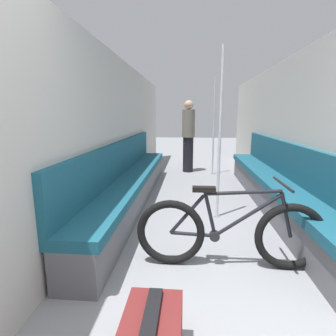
% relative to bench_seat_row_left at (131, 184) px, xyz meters
% --- Properties ---
extents(wall_left, '(0.10, 9.01, 2.21)m').
position_rel_bench_seat_row_left_xyz_m(wall_left, '(-0.24, -0.03, 0.78)').
color(wall_left, beige).
rests_on(wall_left, ground).
extents(wall_right, '(0.10, 9.01, 2.21)m').
position_rel_bench_seat_row_left_xyz_m(wall_right, '(2.38, -0.03, 0.78)').
color(wall_right, beige).
rests_on(wall_right, ground).
extents(bench_seat_row_left, '(0.44, 4.35, 0.97)m').
position_rel_bench_seat_row_left_xyz_m(bench_seat_row_left, '(0.00, 0.00, 0.00)').
color(bench_seat_row_left, '#5B5B60').
rests_on(bench_seat_row_left, ground).
extents(bench_seat_row_right, '(0.44, 4.35, 0.97)m').
position_rel_bench_seat_row_left_xyz_m(bench_seat_row_right, '(2.13, 0.00, 0.00)').
color(bench_seat_row_right, '#5B5B60').
rests_on(bench_seat_row_right, ground).
extents(bicycle, '(1.67, 0.46, 0.80)m').
position_rel_bench_seat_row_left_xyz_m(bicycle, '(1.24, -1.62, 0.01)').
color(bicycle, black).
rests_on(bicycle, ground).
extents(grab_pole_near, '(0.08, 0.08, 2.19)m').
position_rel_bench_seat_row_left_xyz_m(grab_pole_near, '(1.42, 2.19, 0.75)').
color(grab_pole_near, gray).
rests_on(grab_pole_near, ground).
extents(grab_pole_far, '(0.08, 0.08, 2.19)m').
position_rel_bench_seat_row_left_xyz_m(grab_pole_far, '(1.26, -0.43, 0.75)').
color(grab_pole_far, gray).
rests_on(grab_pole_far, ground).
extents(passenger_standing, '(0.30, 0.30, 1.68)m').
position_rel_bench_seat_row_left_xyz_m(passenger_standing, '(0.85, 2.42, 0.55)').
color(passenger_standing, black).
rests_on(passenger_standing, ground).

